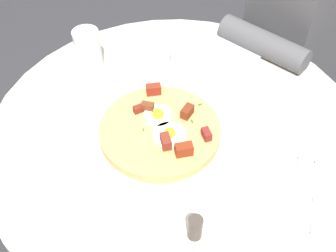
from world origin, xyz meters
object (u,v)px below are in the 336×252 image
breakfast_pizza (160,130)px  water_glass (88,50)px  person_seated (295,61)px  pizza_plate (159,135)px  bread_plate (234,48)px  dining_table (175,169)px  salt_shaker (176,55)px  knife (316,195)px  pepper_shaker (195,228)px  fork (298,191)px

breakfast_pizza → water_glass: 0.32m
person_seated → breakfast_pizza: size_ratio=4.14×
pizza_plate → bread_plate: size_ratio=1.84×
dining_table → pizza_plate: size_ratio=2.88×
breakfast_pizza → salt_shaker: size_ratio=5.44×
knife → person_seated: bearing=-175.5°
breakfast_pizza → knife: size_ratio=1.52×
salt_shaker → pepper_shaker: bearing=51.1°
person_seated → knife: size_ratio=6.31×
fork → pepper_shaker: size_ratio=3.17×
pizza_plate → knife: 0.36m
dining_table → fork: (-0.06, 0.30, 0.17)m
pizza_plate → pepper_shaker: (0.11, 0.23, 0.02)m
knife → salt_shaker: 0.51m
fork → pepper_shaker: (0.22, -0.07, 0.02)m
dining_table → bread_plate: 0.38m
salt_shaker → knife: bearing=80.9°
fork → pepper_shaker: 0.24m
knife → water_glass: water_glass is taller
bread_plate → knife: 0.50m
knife → pepper_shaker: (0.24, -0.11, 0.02)m
fork → knife: bearing=90.0°
pizza_plate → fork: size_ratio=1.71×
person_seated → pizza_plate: bearing=6.3°
bread_plate → knife: bearing=61.2°
person_seated → bread_plate: bearing=-5.2°
bread_plate → salt_shaker: 0.18m
pizza_plate → knife: (-0.13, 0.34, 0.00)m
breakfast_pizza → salt_shaker: 0.27m
fork → pepper_shaker: pepper_shaker is taller
person_seated → pepper_shaker: size_ratio=20.01×
pizza_plate → knife: size_ratio=1.71×
person_seated → breakfast_pizza: person_seated is taller
breakfast_pizza → pizza_plate: bearing=-28.4°
person_seated → pepper_shaker: 0.89m
breakfast_pizza → bread_plate: bearing=-163.9°
person_seated → salt_shaker: (0.48, -0.09, 0.23)m
pizza_plate → water_glass: bearing=-95.2°
fork → salt_shaker: size_ratio=3.57×
breakfast_pizza → knife: breakfast_pizza is taller
breakfast_pizza → water_glass: size_ratio=2.43×
salt_shaker → pepper_shaker: pepper_shaker is taller
breakfast_pizza → pepper_shaker: (0.12, 0.23, 0.00)m
breakfast_pizza → water_glass: bearing=-94.9°
knife → water_glass: size_ratio=1.60×
person_seated → salt_shaker: size_ratio=22.53×
pizza_plate → bread_plate: (-0.37, -0.11, -0.00)m
person_seated → water_glass: size_ratio=10.08×
breakfast_pizza → fork: breakfast_pizza is taller
water_glass → pepper_shaker: bearing=75.4°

